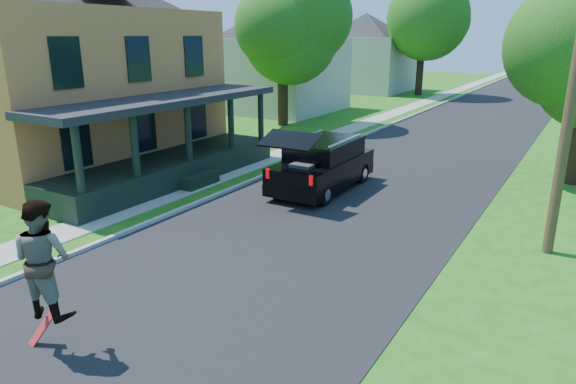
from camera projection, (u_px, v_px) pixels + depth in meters
The scene contains 14 objects.
ground at pixel (209, 290), 11.00m from camera, with size 140.00×140.00×0.00m, color #1C5811.
street at pixel (450, 137), 27.36m from camera, with size 8.00×120.00×0.02m, color black.
curb at pixel (378, 130), 29.36m from camera, with size 0.15×120.00×0.12m, color #A2A29D.
sidewalk at pixel (354, 128), 30.12m from camera, with size 1.30×120.00×0.03m, color gray.
front_walk at pixel (121, 171), 20.60m from camera, with size 6.50×1.20×0.03m, color gray.
main_house at pixel (53, 43), 20.78m from camera, with size 15.56×15.56×10.10m.
neighbor_house_mid at pixel (276, 50), 36.07m from camera, with size 12.78×12.78×8.30m.
neighbor_house_far at pixel (366, 46), 49.16m from camera, with size 12.78×12.78×8.30m.
black_suv at pixel (323, 165), 17.89m from camera, with size 2.01×5.11×2.37m.
skateboarder at pixel (42, 259), 8.54m from camera, with size 1.13×0.95×2.07m.
skateboard at pixel (40, 332), 9.00m from camera, with size 0.48×0.37×0.65m.
tree_left_mid at pixel (282, 18), 29.30m from camera, with size 6.86×6.55×9.39m.
tree_left_far at pixel (423, 18), 44.71m from camera, with size 8.47×8.29×10.42m.
utility_pole_far at pixel (574, 53), 35.41m from camera, with size 1.40×0.57×7.78m.
Camera 1 is at (6.56, -7.59, 5.25)m, focal length 32.00 mm.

